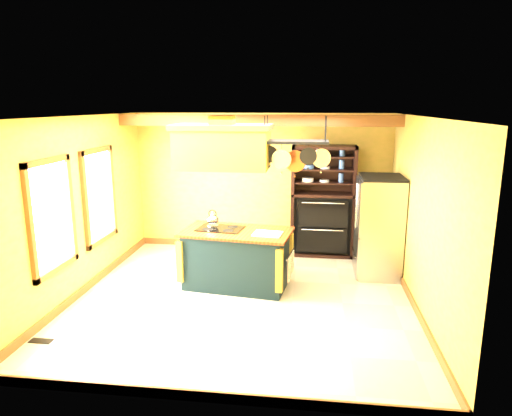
% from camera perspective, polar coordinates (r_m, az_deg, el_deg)
% --- Properties ---
extents(floor, '(5.00, 5.00, 0.00)m').
position_cam_1_polar(floor, '(7.04, -1.58, -11.17)').
color(floor, beige).
rests_on(floor, ground).
extents(ceiling, '(5.00, 5.00, 0.00)m').
position_cam_1_polar(ceiling, '(6.43, -1.73, 11.37)').
color(ceiling, white).
rests_on(ceiling, wall_back).
extents(wall_back, '(5.00, 0.02, 2.70)m').
position_cam_1_polar(wall_back, '(9.04, 0.74, 3.21)').
color(wall_back, gold).
rests_on(wall_back, floor).
extents(wall_front, '(5.00, 0.02, 2.70)m').
position_cam_1_polar(wall_front, '(4.26, -6.76, -8.13)').
color(wall_front, gold).
rests_on(wall_front, floor).
extents(wall_left, '(0.02, 5.00, 2.70)m').
position_cam_1_polar(wall_left, '(7.40, -21.15, 0.16)').
color(wall_left, gold).
rests_on(wall_left, floor).
extents(wall_right, '(0.02, 5.00, 2.70)m').
position_cam_1_polar(wall_right, '(6.71, 19.97, -0.99)').
color(wall_right, gold).
rests_on(wall_right, floor).
extents(ceiling_beam, '(5.00, 0.15, 0.20)m').
position_cam_1_polar(ceiling_beam, '(8.12, 0.13, 10.92)').
color(ceiling_beam, brown).
rests_on(ceiling_beam, ceiling).
extents(window_near, '(0.06, 1.06, 1.56)m').
position_cam_1_polar(window_near, '(6.70, -24.10, -0.93)').
color(window_near, brown).
rests_on(window_near, wall_left).
extents(window_far, '(0.06, 1.06, 1.56)m').
position_cam_1_polar(window_far, '(7.90, -18.94, 1.46)').
color(window_far, brown).
rests_on(window_far, wall_left).
extents(kitchen_island, '(1.81, 1.16, 1.11)m').
position_cam_1_polar(kitchen_island, '(7.33, -2.44, -6.24)').
color(kitchen_island, black).
rests_on(kitchen_island, floor).
extents(range_hood, '(1.48, 0.84, 0.80)m').
position_cam_1_polar(range_hood, '(6.98, -4.20, 7.79)').
color(range_hood, '#A47029').
rests_on(range_hood, ceiling).
extents(pot_rack, '(1.05, 0.49, 0.84)m').
position_cam_1_polar(pot_rack, '(6.87, 4.97, 7.38)').
color(pot_rack, black).
rests_on(pot_rack, ceiling).
extents(refrigerator, '(0.73, 0.85, 1.67)m').
position_cam_1_polar(refrigerator, '(7.97, 15.04, -2.52)').
color(refrigerator, '#9B9FA4').
rests_on(refrigerator, floor).
extents(hutch, '(1.20, 0.55, 2.12)m').
position_cam_1_polar(hutch, '(8.87, 8.29, -0.53)').
color(hutch, black).
rests_on(hutch, floor).
extents(floor_register, '(0.28, 0.12, 0.01)m').
position_cam_1_polar(floor_register, '(6.46, -25.29, -14.79)').
color(floor_register, black).
rests_on(floor_register, floor).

